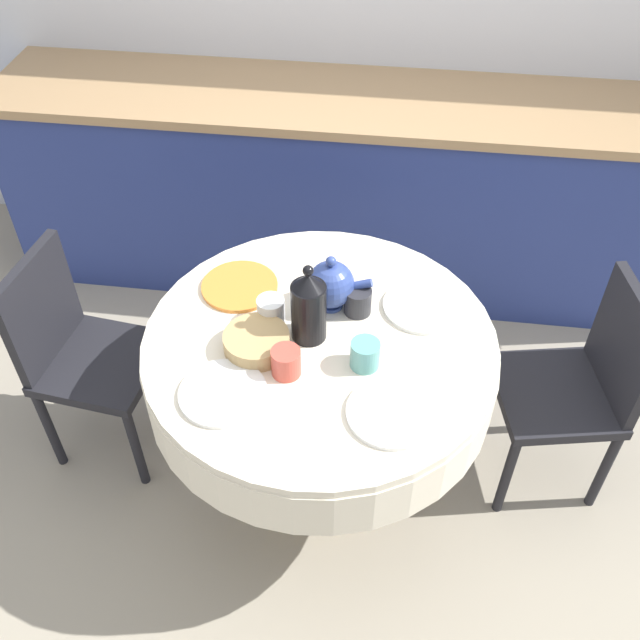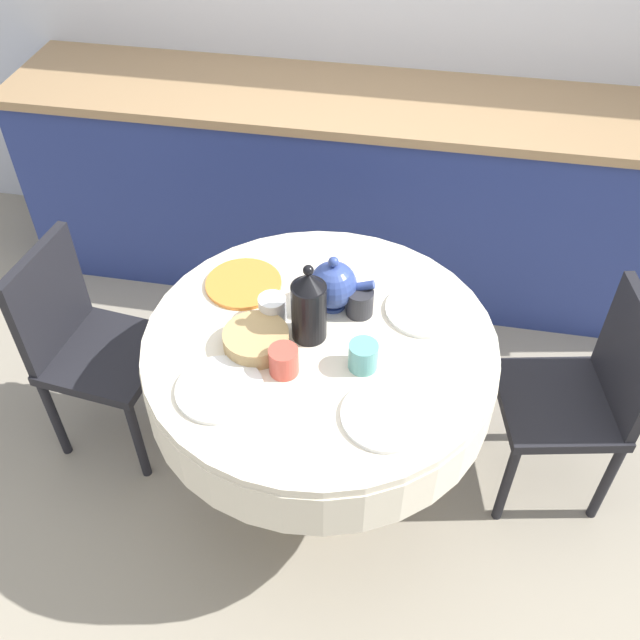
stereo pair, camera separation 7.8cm
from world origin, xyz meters
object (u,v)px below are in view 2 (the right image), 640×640
at_px(chair_right, 86,340).
at_px(teapot, 334,285).
at_px(chair_left, 583,392).
at_px(coffee_carafe, 309,306).

distance_m(chair_right, teapot, 0.98).
distance_m(chair_left, chair_right, 1.78).
relative_size(chair_left, coffee_carafe, 3.10).
distance_m(chair_left, teapot, 0.94).
xyz_separation_m(chair_right, coffee_carafe, (0.86, -0.10, 0.40)).
relative_size(coffee_carafe, teapot, 1.32).
xyz_separation_m(chair_right, teapot, (0.91, 0.05, 0.37)).
relative_size(chair_right, teapot, 4.09).
bearing_deg(coffee_carafe, teapot, 70.96).
bearing_deg(chair_left, teapot, 79.93).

